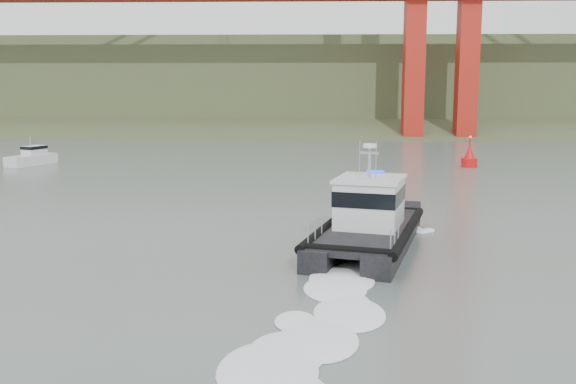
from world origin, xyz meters
The scene contains 5 objects.
ground centered at (0.00, 0.00, 0.00)m, with size 400.00×400.00×0.00m, color slate.
headlands centered at (0.00, 125.50, 7.05)m, with size 500.00×105.36×27.12m.
patrol_boat centered at (4.97, 6.83, 1.32)m, with size 6.74×11.52×5.27m.
motorboat centered at (-26.19, 40.43, 0.76)m, with size 3.82×5.79×3.03m.
nav_buoy centered at (18.06, 39.75, 0.86)m, with size 1.58×1.58×3.29m.
Camera 1 is at (1.96, -24.02, 7.74)m, focal length 40.00 mm.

